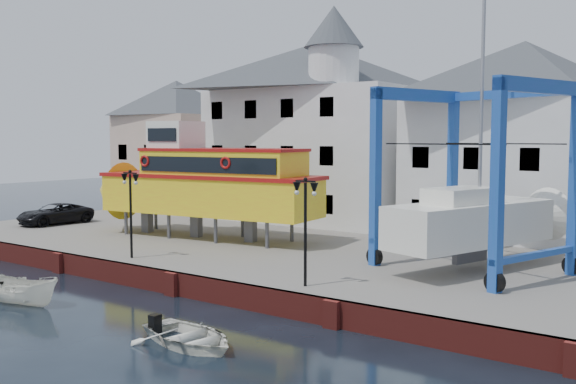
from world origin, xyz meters
The scene contains 13 objects.
ground centered at (0.00, 0.00, 0.00)m, with size 140.00×140.00×0.00m, color black.
hardstanding centered at (0.00, 11.00, 0.50)m, with size 44.00×22.00×1.00m, color slate.
quay_wall centered at (0.00, 0.10, 0.50)m, with size 44.00×0.47×1.00m.
building_pink centered at (-18.00, 18.00, 6.15)m, with size 8.00×7.00×10.30m.
building_white_main centered at (-4.87, 18.39, 7.34)m, with size 14.00×8.30×14.00m.
building_white_right centered at (9.00, 19.00, 6.60)m, with size 12.00×8.00×11.20m.
lamp_post_left centered at (-4.00, 1.20, 4.17)m, with size 1.12×0.32×4.20m.
lamp_post_right centered at (6.00, 1.20, 4.17)m, with size 1.12×0.32×4.20m.
tour_boat centered at (-6.08, 7.81, 4.14)m, with size 15.59×5.21×6.66m.
travel_lift centered at (10.32, 8.78, 3.54)m, with size 8.48×10.41×15.27m.
van centered at (-17.63, 6.35, 1.68)m, with size 2.26×4.90×1.36m, color black.
motorboat_a centered at (-3.80, -4.59, 0.00)m, with size 1.33×3.52×1.36m, color white.
motorboat_b centered at (5.24, -4.34, 0.00)m, with size 2.80×3.92×0.81m, color white.
Camera 1 is at (19.67, -18.89, 6.67)m, focal length 40.00 mm.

